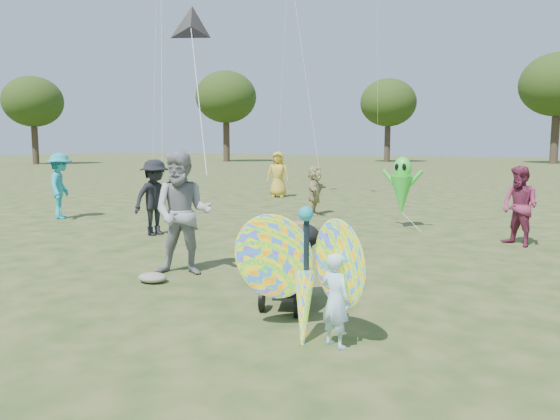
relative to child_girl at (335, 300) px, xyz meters
The scene contains 13 objects.
ground 1.62m from the child_girl, 162.86° to the left, with size 160.00×160.00×0.00m, color #51592B.
child_girl is the anchor object (origin of this frame).
adult_man 3.77m from the child_girl, 151.99° to the left, with size 0.95×0.74×1.95m, color gray.
grey_bag 3.61m from the child_girl, 161.69° to the left, with size 0.45×0.37×0.14m, color gray.
crowd_b 7.60m from the child_girl, 144.38° to the left, with size 1.10×0.63×1.70m, color black.
crowd_d 10.30m from the child_girl, 115.54° to the left, with size 1.31×0.42×1.42m, color tan.
crowd_e 6.95m from the child_girl, 80.22° to the left, with size 0.79×0.61×1.62m, color #7B2947.
crowd_g 15.43m from the child_girl, 120.39° to the left, with size 0.85×0.55×1.74m, color gold.
crowd_i 11.54m from the child_girl, 152.70° to the left, with size 1.17×0.67×1.80m, color teal.
jogging_stroller 1.47m from the child_girl, 133.45° to the left, with size 0.74×1.13×1.09m.
butterfly_kite 0.44m from the child_girl, 168.59° to the left, with size 1.74×0.75×1.62m.
delta_kite_rig 6.24m from the child_girl, 142.93° to the left, with size 1.63×1.55×2.96m.
alien_kite 8.19m from the child_girl, 100.96° to the left, with size 1.12×0.69×1.74m.
Camera 1 is at (3.51, -5.47, 2.08)m, focal length 35.00 mm.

